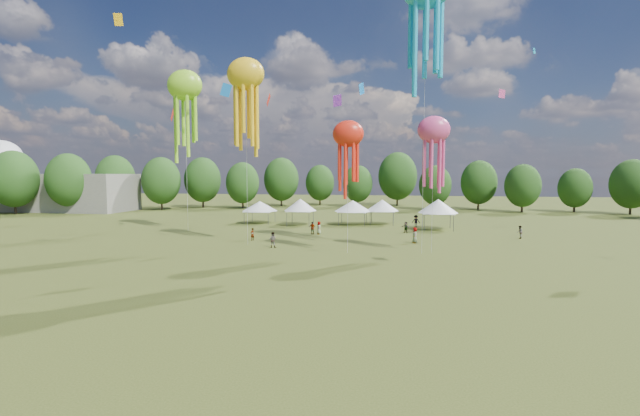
# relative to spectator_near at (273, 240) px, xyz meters

# --- Properties ---
(spectator_near) EXTENTS (0.88, 0.71, 1.72)m
(spectator_near) POSITION_rel_spectator_near_xyz_m (0.00, 0.00, 0.00)
(spectator_near) COLOR gray
(spectator_near) RESTS_ON ground
(spectators_far) EXTENTS (33.22, 17.33, 1.87)m
(spectators_far) POSITION_rel_spectator_near_xyz_m (13.38, 13.27, -0.00)
(spectators_far) COLOR gray
(spectators_far) RESTS_ON ground
(festival_tents) EXTENTS (33.76, 10.49, 4.44)m
(festival_tents) POSITION_rel_spectator_near_xyz_m (5.94, 21.92, 2.23)
(festival_tents) COLOR #47474C
(festival_tents) RESTS_ON ground
(show_kites) EXTENTS (37.01, 16.13, 28.36)m
(show_kites) POSITION_rel_spectator_near_xyz_m (1.20, 3.68, 17.40)
(show_kites) COLOR yellow
(show_kites) RESTS_ON ground
(treeline) EXTENTS (201.57, 95.24, 13.43)m
(treeline) POSITION_rel_spectator_near_xyz_m (4.76, 28.58, 5.68)
(treeline) COLOR #38281C
(treeline) RESTS_ON ground
(hangar) EXTENTS (40.00, 12.00, 8.00)m
(hangar) POSITION_rel_spectator_near_xyz_m (-63.38, 38.07, 3.14)
(hangar) COLOR gray
(hangar) RESTS_ON ground
(radome) EXTENTS (9.00, 9.00, 16.00)m
(radome) POSITION_rel_spectator_near_xyz_m (-79.38, 44.07, 9.12)
(radome) COLOR white
(radome) RESTS_ON ground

